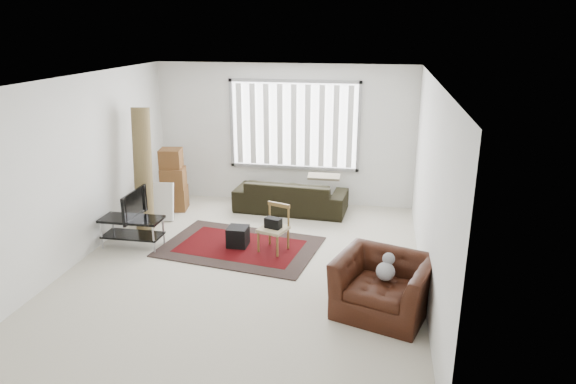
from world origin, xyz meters
name	(u,v)px	position (x,y,z in m)	size (l,w,h in m)	color
room	(254,142)	(0.03, 0.51, 1.76)	(6.00, 6.02, 2.71)	beige
persian_rug	(240,247)	(-0.27, 0.64, 0.01)	(2.61, 1.95, 0.02)	black
tv_stand	(132,226)	(-1.95, 0.37, 0.35)	(0.97, 0.44, 0.48)	black
tv	(130,205)	(-1.95, 0.37, 0.71)	(0.78, 0.10, 0.45)	black
subwoofer	(238,236)	(-0.31, 0.66, 0.18)	(0.31, 0.31, 0.31)	black
moving_boxes	(173,182)	(-1.98, 2.14, 0.55)	(0.55, 0.52, 1.18)	brown
white_flatpack	(159,202)	(-2.04, 1.57, 0.34)	(0.54, 0.08, 0.69)	silver
rolled_rug	(143,169)	(-2.11, 1.23, 1.04)	(0.31, 0.31, 2.06)	brown
sofa	(291,191)	(0.23, 2.45, 0.40)	(2.09, 0.90, 0.80)	black
side_chair	(274,226)	(0.29, 0.61, 0.42)	(0.51, 0.51, 0.75)	#988863
armchair	(384,282)	(1.97, -0.92, 0.41)	(1.35, 1.26, 0.82)	black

